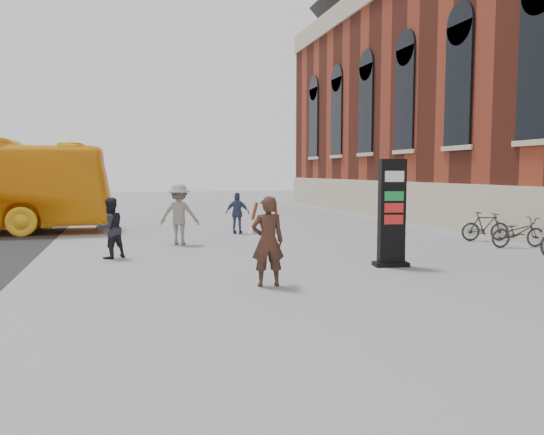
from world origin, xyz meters
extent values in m
plane|color=#9E9EA3|center=(0.00, 0.00, 0.00)|extent=(100.00, 100.00, 0.00)
cube|color=beige|center=(9.44, 6.00, 0.90)|extent=(0.18, 44.00, 1.80)
cube|color=black|center=(3.43, 1.70, 1.28)|extent=(0.64, 0.34, 2.56)
cube|color=black|center=(3.43, 1.70, 0.05)|extent=(0.87, 0.52, 0.10)
cube|color=white|center=(3.43, 1.70, 2.15)|extent=(0.50, 0.35, 0.26)
cube|color=#106B2C|center=(3.43, 1.70, 1.69)|extent=(0.50, 0.35, 0.23)
cube|color=maroon|center=(3.43, 1.70, 1.41)|extent=(0.50, 0.35, 0.23)
cube|color=maroon|center=(3.43, 1.70, 1.14)|extent=(0.50, 0.35, 0.23)
imported|color=#3E2117|center=(0.01, 0.34, 0.90)|extent=(0.68, 0.48, 1.79)
cylinder|color=white|center=(0.01, 0.34, 1.71)|extent=(0.25, 0.25, 0.06)
cone|color=white|center=(0.24, 0.59, 1.22)|extent=(0.25, 0.25, 0.43)
cylinder|color=#923C1E|center=(0.24, 0.59, 1.48)|extent=(0.15, 0.14, 0.37)
cone|color=white|center=(-0.18, 0.62, 1.22)|extent=(0.25, 0.26, 0.43)
cylinder|color=#923C1E|center=(-0.18, 0.62, 1.48)|extent=(0.14, 0.15, 0.37)
imported|color=black|center=(-3.09, 4.66, 0.80)|extent=(0.98, 0.94, 1.59)
imported|color=gray|center=(-1.09, 6.89, 0.94)|extent=(1.36, 1.00, 1.88)
imported|color=#3A4869|center=(1.22, 9.21, 0.75)|extent=(0.95, 0.69, 1.50)
imported|color=#292A30|center=(8.60, 3.55, 0.45)|extent=(1.78, 0.77, 0.91)
imported|color=#292A30|center=(8.60, 5.06, 0.47)|extent=(1.64, 0.77, 0.95)
camera|label=1|loc=(-2.63, -9.66, 2.27)|focal=35.00mm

